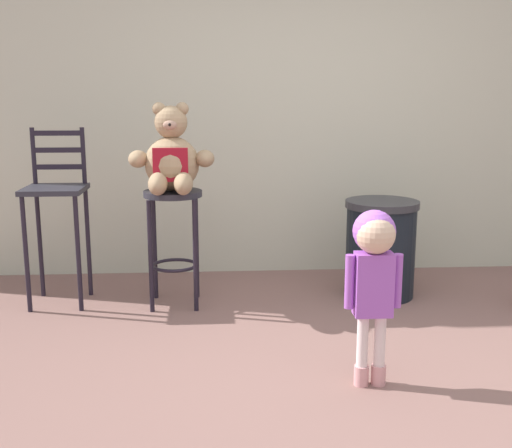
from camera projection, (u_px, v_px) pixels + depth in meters
ground_plane at (334, 387)px, 3.24m from camera, size 24.00×24.00×0.00m
building_wall at (286, 29)px, 5.12m from camera, size 7.79×0.30×3.98m
bar_stool_with_teddy at (174, 224)px, 4.40m from camera, size 0.40×0.40×0.82m
teddy_bear at (172, 160)px, 4.28m from camera, size 0.58×0.52×0.60m
child_walking at (374, 260)px, 3.14m from camera, size 0.29×0.23×0.91m
trash_bin at (380, 248)px, 4.65m from camera, size 0.53×0.53×0.71m
bar_chair_empty at (56, 202)px, 4.42m from camera, size 0.41×0.41×1.24m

